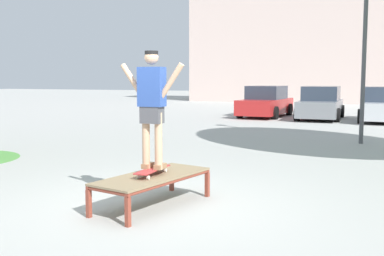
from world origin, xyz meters
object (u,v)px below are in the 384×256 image
at_px(skater, 152,101).
at_px(car_grey, 321,104).
at_px(skateboard, 152,170).
at_px(car_silver, 383,106).
at_px(light_post, 366,7).
at_px(skate_box, 153,178).
at_px(car_red, 266,102).

distance_m(skater, car_grey, 16.13).
height_order(skateboard, car_silver, car_silver).
bearing_deg(car_grey, light_post, -75.06).
bearing_deg(skate_box, car_red, 97.85).
relative_size(skateboard, car_red, 0.19).
distance_m(car_grey, car_silver, 2.66).
bearing_deg(car_grey, skateboard, -91.32).
bearing_deg(skateboard, skate_box, 77.83).
bearing_deg(skate_box, light_post, 73.05).
height_order(car_silver, light_post, light_post).
relative_size(car_red, car_silver, 1.02).
height_order(skater, car_silver, skater).
bearing_deg(car_grey, car_red, 171.61).
bearing_deg(car_red, car_grey, -8.39).
xyz_separation_m(skate_box, skateboard, (-0.00, -0.00, 0.12)).
height_order(car_grey, light_post, light_post).
xyz_separation_m(skater, light_post, (2.49, 8.17, 2.29)).
height_order(skate_box, light_post, light_post).
relative_size(car_grey, light_post, 0.72).
relative_size(skateboard, car_silver, 0.19).
bearing_deg(car_silver, skate_box, -100.77).
relative_size(skateboard, skater, 0.47).
relative_size(skater, car_silver, 0.40).
height_order(skate_box, skateboard, skateboard).
xyz_separation_m(skateboard, light_post, (2.49, 8.17, 3.29)).
distance_m(skate_box, car_silver, 16.16).
xyz_separation_m(car_grey, light_post, (2.12, -7.94, 3.13)).
relative_size(skater, car_red, 0.39).
bearing_deg(skateboard, skater, 90.32).
bearing_deg(skate_box, car_silver, 79.23).
distance_m(skater, light_post, 8.84).
distance_m(car_red, car_silver, 5.33).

